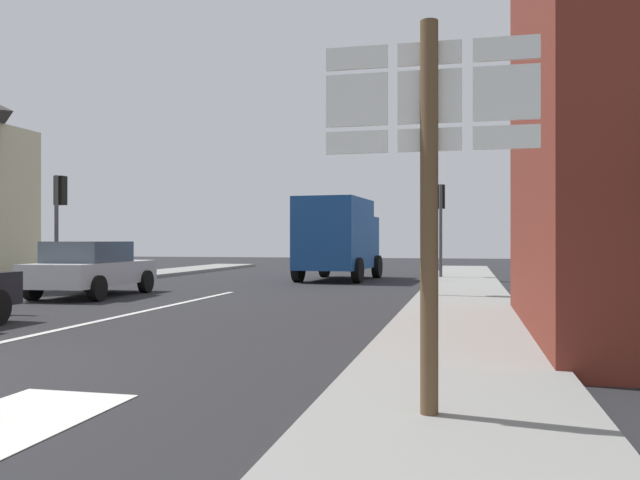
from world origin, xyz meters
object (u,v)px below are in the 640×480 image
object	(u,v)px
delivery_truck	(338,237)
traffic_light_near_right	(428,200)
traffic_light_far_right	(441,210)
route_sign_post	(429,175)
traffic_light_near_left	(59,205)
sedan_far	(92,268)

from	to	relation	value
delivery_truck	traffic_light_near_right	size ratio (longest dim) A/B	1.52
delivery_truck	traffic_light_far_right	distance (m)	3.99
traffic_light_far_right	traffic_light_near_right	distance (m)	8.19
route_sign_post	delivery_truck	bearing A→B (deg)	103.37
traffic_light_far_right	traffic_light_near_left	bearing A→B (deg)	-148.37
traffic_light_far_right	traffic_light_near_left	xyz separation A→B (m)	(-11.35, -6.99, -0.08)
sedan_far	traffic_light_near_left	xyz separation A→B (m)	(-2.51, 2.19, 1.83)
sedan_far	traffic_light_near_left	bearing A→B (deg)	138.95
delivery_truck	route_sign_post	bearing A→B (deg)	-76.63
traffic_light_far_right	traffic_light_near_right	xyz separation A→B (m)	(-0.00, -8.19, -0.16)
delivery_truck	traffic_light_near_left	xyz separation A→B (m)	(-7.56, -6.24, 0.94)
traffic_light_far_right	traffic_light_near_left	world-z (taller)	traffic_light_far_right
route_sign_post	traffic_light_near_left	world-z (taller)	traffic_light_near_left
traffic_light_near_right	sedan_far	bearing A→B (deg)	-173.61
route_sign_post	traffic_light_near_left	size ratio (longest dim) A/B	0.91
delivery_truck	traffic_light_far_right	xyz separation A→B (m)	(3.79, 0.75, 1.02)
route_sign_post	traffic_light_far_right	size ratio (longest dim) A/B	0.89
sedan_far	route_sign_post	distance (m)	14.06
delivery_truck	route_sign_post	xyz separation A→B (m)	(4.45, -18.72, 0.35)
sedan_far	delivery_truck	bearing A→B (deg)	59.08
route_sign_post	traffic_light_near_left	xyz separation A→B (m)	(-12.01, 12.48, 0.59)
traffic_light_near_left	traffic_light_near_right	distance (m)	11.41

